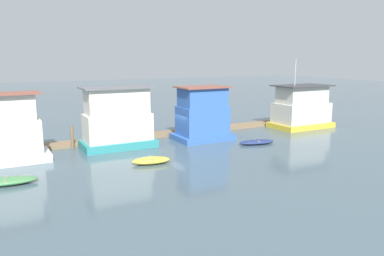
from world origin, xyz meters
TOP-DOWN VIEW (x-y plane):
  - ground_plane at (0.00, 0.00)m, footprint 200.00×200.00m
  - dock_walkway at (0.00, 3.27)m, footprint 42.40×1.90m
  - houseboat_white at (-15.17, -0.17)m, footprint 5.08×3.34m
  - houseboat_teal at (-6.71, 0.49)m, footprint 6.40×3.47m
  - houseboat_blue at (1.59, -0.22)m, footprint 5.42×3.88m
  - houseboat_yellow at (14.82, -0.00)m, footprint 6.80×4.17m
  - dinghy_green at (-16.05, -5.90)m, footprint 3.87×1.78m
  - dinghy_yellow at (-6.15, -5.81)m, footprint 3.10×1.88m
  - dinghy_navy at (4.98, -4.45)m, footprint 3.64×1.94m
  - mooring_post_far_right at (-10.41, 2.07)m, footprint 0.27×0.27m
  - mooring_post_near_left at (1.99, 2.07)m, footprint 0.26×0.26m
  - mooring_post_far_left at (-13.25, 2.07)m, footprint 0.20×0.20m

SIDE VIEW (x-z plane):
  - ground_plane at x=0.00m, z-range 0.00..0.00m
  - dock_walkway at x=0.00m, z-range 0.00..0.30m
  - dinghy_navy at x=4.98m, z-range 0.00..0.40m
  - dinghy_green at x=-16.05m, z-range 0.00..0.47m
  - dinghy_yellow at x=-6.15m, z-range 0.00..0.50m
  - mooring_post_near_left at x=1.99m, z-range 0.00..1.92m
  - mooring_post_far_right at x=-10.41m, z-range 0.00..2.03m
  - mooring_post_far_left at x=-13.25m, z-range 0.00..2.14m
  - houseboat_yellow at x=14.82m, z-range -1.69..6.07m
  - houseboat_white at x=-15.17m, z-range -0.46..4.89m
  - houseboat_blue at x=1.59m, z-range -0.21..4.98m
  - houseboat_teal at x=-6.71m, z-range -0.23..5.18m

